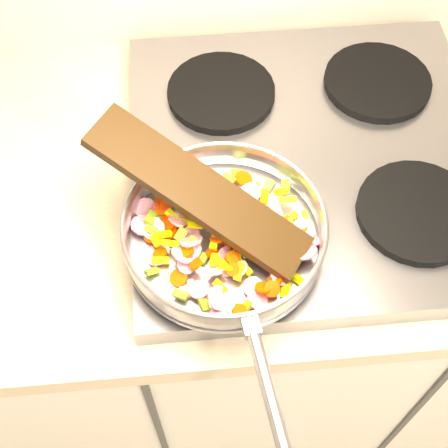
{
  "coord_description": "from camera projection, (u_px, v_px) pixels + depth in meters",
  "views": [
    {
      "loc": [
        -0.91,
        1.02,
        1.75
      ],
      "look_at": [
        -0.86,
        1.49,
        1.0
      ],
      "focal_mm": 50.0,
      "sensor_mm": 36.0,
      "label": 1
    }
  ],
  "objects": [
    {
      "name": "grate_br",
      "position": [
        377.0,
        82.0,
        1.11
      ],
      "size": [
        0.19,
        0.19,
        0.02
      ],
      "primitive_type": "cylinder",
      "color": "black",
      "rests_on": "cooktop"
    },
    {
      "name": "vegetable_heap",
      "position": [
        228.0,
        238.0,
        0.9
      ],
      "size": [
        0.29,
        0.27,
        0.05
      ],
      "color": "#C41341",
      "rests_on": "saute_pan"
    },
    {
      "name": "grate_fl",
      "position": [
        237.0,
        226.0,
        0.95
      ],
      "size": [
        0.19,
        0.19,
        0.02
      ],
      "primitive_type": "cylinder",
      "color": "black",
      "rests_on": "cooktop"
    },
    {
      "name": "saute_pan",
      "position": [
        224.0,
        232.0,
        0.9
      ],
      "size": [
        0.33,
        0.5,
        0.06
      ],
      "rotation": [
        0.0,
        0.0,
        0.13
      ],
      "color": "#9E9EA5",
      "rests_on": "grate_fl"
    },
    {
      "name": "wooden_spatula",
      "position": [
        199.0,
        192.0,
        0.87
      ],
      "size": [
        0.32,
        0.25,
        0.12
      ],
      "primitive_type": "cube",
      "rotation": [
        0.0,
        -0.32,
        2.54
      ],
      "color": "black",
      "rests_on": "saute_pan"
    },
    {
      "name": "grate_fr",
      "position": [
        418.0,
        212.0,
        0.96
      ],
      "size": [
        0.19,
        0.19,
        0.02
      ],
      "primitive_type": "cylinder",
      "color": "black",
      "rests_on": "cooktop"
    },
    {
      "name": "grate_bl",
      "position": [
        221.0,
        92.0,
        1.1
      ],
      "size": [
        0.19,
        0.19,
        0.02
      ],
      "primitive_type": "cylinder",
      "color": "black",
      "rests_on": "cooktop"
    },
    {
      "name": "cooktop",
      "position": [
        311.0,
        159.0,
        1.05
      ],
      "size": [
        0.6,
        0.6,
        0.04
      ],
      "primitive_type": "cube",
      "color": "#939399",
      "rests_on": "counter_top"
    }
  ]
}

